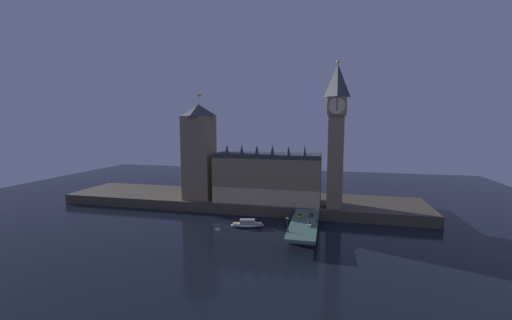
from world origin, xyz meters
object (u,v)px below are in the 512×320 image
Objects in this scene: victoria_tower at (199,152)px; car_southbound_lead at (310,224)px; pedestrian_mid_walk at (316,220)px; street_lamp_near at (287,223)px; car_northbound_lead at (300,216)px; street_lamp_mid at (317,214)px; street_lamp_far at (295,205)px; car_southbound_trail at (311,215)px; clock_tower at (336,131)px; boat_upstream at (247,224)px; pedestrian_near_rail at (288,230)px.

victoria_tower is 13.45× the size of car_southbound_lead.
pedestrian_mid_walk is (71.64, -32.53, -27.57)m from victoria_tower.
street_lamp_near is (-11.31, -16.92, 3.09)m from pedestrian_mid_walk.
victoria_tower is at bearing 157.31° from car_northbound_lead.
street_lamp_mid is 1.08× the size of street_lamp_far.
street_lamp_near is at bearing -108.59° from car_southbound_trail.
street_lamp_mid is (8.58, -8.20, 3.59)m from car_northbound_lead.
clock_tower is 54.40m from car_southbound_lead.
victoria_tower is 9.85× the size of street_lamp_near.
car_southbound_trail reaches higher than car_northbound_lead.
street_lamp_near reaches higher than pedestrian_mid_walk.
victoria_tower is at bearing 160.85° from car_southbound_trail.
clock_tower is 67.24m from boat_upstream.
pedestrian_near_rail is at bearing -89.21° from street_lamp_far.
car_southbound_trail is 9.99m from street_lamp_far.
boat_upstream is at bearing 175.71° from pedestrian_mid_walk.
street_lamp_mid is at bearing 51.49° from street_lamp_near.
street_lamp_far reaches higher than car_northbound_lead.
pedestrian_mid_walk is at bearing 56.24° from street_lamp_near.
street_lamp_mid is (3.13, 3.97, 3.52)m from car_southbound_lead.
car_southbound_lead is 0.74× the size of street_lamp_far.
pedestrian_near_rail is at bearing -123.35° from pedestrian_mid_walk.
clock_tower reaches higher than pedestrian_near_rail.
car_northbound_lead is at bearing 83.11° from pedestrian_near_rail.
street_lamp_far is 25.95m from boat_upstream.
pedestrian_near_rail reaches higher than car_southbound_trail.
victoria_tower is 9.30× the size of street_lamp_mid.
pedestrian_mid_walk is at bearing -72.41° from car_southbound_trail.
clock_tower is 49.21m from car_northbound_lead.
street_lamp_far is (60.33, -20.01, -24.55)m from victoria_tower.
street_lamp_mid is at bearing -7.89° from boat_upstream.
victoria_tower is at bearing 177.03° from clock_tower.
street_lamp_mid is 18.81m from street_lamp_far.
car_southbound_trail is at bearing -118.99° from clock_tower.
pedestrian_near_rail reaches higher than car_southbound_lead.
street_lamp_near is (-3.13, -22.92, 3.36)m from car_northbound_lead.
victoria_tower is at bearing 161.65° from street_lamp_far.
victoria_tower is (-79.87, 4.15, -12.80)m from clock_tower.
car_southbound_lead is 0.73× the size of street_lamp_near.
car_southbound_trail is at bearing 71.41° from street_lamp_near.
pedestrian_mid_walk is 0.25× the size of street_lamp_mid.
clock_tower is at bearing 66.67° from street_lamp_near.
victoria_tower is 78.07m from car_southbound_trail.
pedestrian_near_rail is at bearing -128.20° from street_lamp_mid.
clock_tower is at bearing -2.97° from victoria_tower.
street_lamp_far is 0.37× the size of boat_upstream.
street_lamp_mid is at bearing 51.80° from pedestrian_near_rail.
boat_upstream is (-31.01, 8.70, -5.16)m from car_southbound_lead.
clock_tower reaches higher than car_southbound_trail.
street_lamp_far is at bearing 115.64° from car_northbound_lead.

